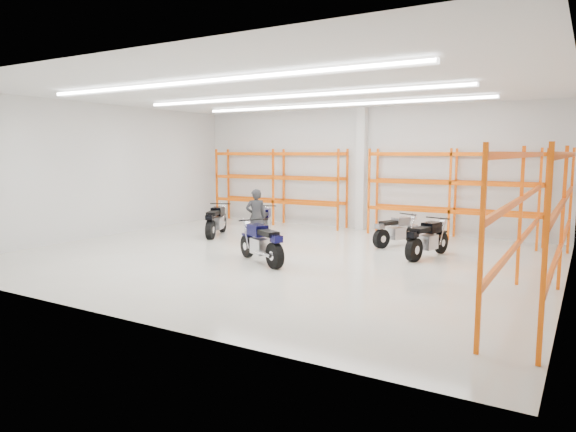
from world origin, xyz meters
The scene contains 12 objects.
ground centered at (0.00, 0.00, 0.00)m, with size 14.00×14.00×0.00m, color beige.
room_shell centered at (0.00, 0.03, 3.28)m, with size 14.02×12.02×4.51m.
motorcycle_main centered at (0.11, -1.03, 0.51)m, with size 2.01×1.22×1.09m.
motorcycle_back_a centered at (-3.67, 1.81, 0.51)m, with size 1.06×2.08×1.08m.
motorcycle_back_b centered at (-2.20, 2.54, 0.53)m, with size 1.11×2.05×1.10m.
motorcycle_back_c centered at (2.26, 3.13, 0.45)m, with size 0.97×1.86×0.97m.
motorcycle_back_d centered at (3.58, 1.84, 0.50)m, with size 0.85×2.13×1.06m.
standing_man centered at (-1.58, 1.19, 0.87)m, with size 0.64×0.42×1.74m, color black.
structural_column centered at (0.00, 5.82, 2.25)m, with size 0.32×0.32×4.50m, color white.
pallet_racking_back_left centered at (-3.40, 5.48, 1.79)m, with size 5.67×0.87×3.00m.
pallet_racking_back_right centered at (3.40, 5.48, 1.79)m, with size 5.67×0.87×3.00m.
pallet_racking_side centered at (6.48, 0.00, 1.81)m, with size 0.87×9.07×3.00m.
Camera 1 is at (7.34, -11.92, 2.86)m, focal length 32.00 mm.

